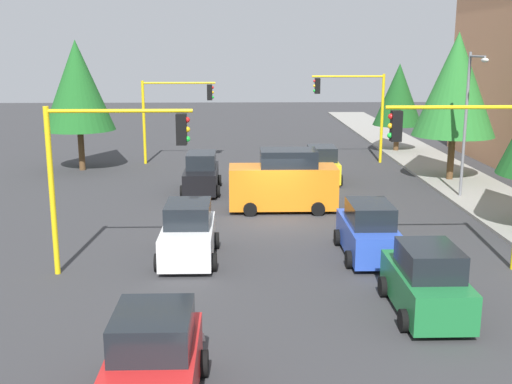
{
  "coord_description": "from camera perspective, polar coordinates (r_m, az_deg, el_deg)",
  "views": [
    {
      "loc": [
        25.55,
        -1.59,
        7.17
      ],
      "look_at": [
        -0.48,
        -0.86,
        1.2
      ],
      "focal_mm": 44.17,
      "sensor_mm": 36.0,
      "label": 1
    }
  ],
  "objects": [
    {
      "name": "car_yellow",
      "position": [
        34.63,
        5.94,
        2.4
      ],
      "size": [
        3.66,
        1.96,
        1.98
      ],
      "color": "yellow",
      "rests_on": "ground"
    },
    {
      "name": "tree_opposite_side",
      "position": [
        38.77,
        -15.87,
        9.25
      ],
      "size": [
        4.19,
        4.19,
        7.65
      ],
      "color": "brown",
      "rests_on": "ground"
    },
    {
      "name": "traffic_signal_far_left",
      "position": [
        40.34,
        8.87,
        8.2
      ],
      "size": [
        0.36,
        4.59,
        5.59
      ],
      "color": "yellow",
      "rests_on": "ground"
    },
    {
      "name": "street_lamp_curbside",
      "position": [
        31.22,
        18.76,
        7.05
      ],
      "size": [
        2.15,
        0.28,
        7.0
      ],
      "color": "slate",
      "rests_on": "ground"
    },
    {
      "name": "car_blue",
      "position": [
        22.39,
        10.13,
        -3.57
      ],
      "size": [
        4.04,
        1.93,
        1.98
      ],
      "color": "blue",
      "rests_on": "ground"
    },
    {
      "name": "tree_roadside_far",
      "position": [
        45.05,
        12.79,
        8.58
      ],
      "size": [
        3.39,
        3.39,
        6.15
      ],
      "color": "brown",
      "rests_on": "ground"
    },
    {
      "name": "tree_roadside_mid",
      "position": [
        35.55,
        17.65,
        9.25
      ],
      "size": [
        4.38,
        4.38,
        8.02
      ],
      "color": "brown",
      "rests_on": "ground"
    },
    {
      "name": "lane_arrow_near",
      "position": [
        15.82,
        -6.75,
        -14.1
      ],
      "size": [
        2.4,
        1.1,
        1.1
      ],
      "color": "silver",
      "rests_on": "ground"
    },
    {
      "name": "traffic_signal_near_right",
      "position": [
        20.24,
        -13.2,
        3.14
      ],
      "size": [
        0.36,
        4.59,
        5.43
      ],
      "color": "yellow",
      "rests_on": "ground"
    },
    {
      "name": "sidewalk_kerb",
      "position": [
        33.61,
        19.51,
        -0.03
      ],
      "size": [
        80.0,
        4.0,
        0.15
      ],
      "primitive_type": "cube",
      "color": "gray",
      "rests_on": "ground"
    },
    {
      "name": "delivery_van_orange",
      "position": [
        28.24,
        2.52,
        0.87
      ],
      "size": [
        2.22,
        4.8,
        2.77
      ],
      "color": "orange",
      "rests_on": "ground"
    },
    {
      "name": "traffic_signal_near_left",
      "position": [
        21.11,
        18.56,
        3.36
      ],
      "size": [
        0.36,
        4.59,
        5.51
      ],
      "color": "yellow",
      "rests_on": "ground"
    },
    {
      "name": "car_black",
      "position": [
        32.2,
        -4.97,
        1.63
      ],
      "size": [
        4.18,
        1.94,
        1.98
      ],
      "color": "black",
      "rests_on": "ground"
    },
    {
      "name": "car_white",
      "position": [
        21.91,
        -6.16,
        -3.8
      ],
      "size": [
        3.85,
        2.04,
        1.98
      ],
      "color": "white",
      "rests_on": "ground"
    },
    {
      "name": "car_red",
      "position": [
        13.42,
        -9.29,
        -15.12
      ],
      "size": [
        3.75,
        2.11,
        1.98
      ],
      "color": "red",
      "rests_on": "ground"
    },
    {
      "name": "ground_plane",
      "position": [
        26.58,
        1.88,
        -2.74
      ],
      "size": [
        120.0,
        120.0,
        0.0
      ],
      "primitive_type": "plane",
      "color": "#353538"
    },
    {
      "name": "car_green",
      "position": [
        18.04,
        15.17,
        -7.91
      ],
      "size": [
        3.82,
        1.98,
        1.98
      ],
      "color": "#1E7238",
      "rests_on": "ground"
    },
    {
      "name": "traffic_signal_far_right",
      "position": [
        39.91,
        -7.48,
        7.82
      ],
      "size": [
        0.36,
        4.59,
        5.21
      ],
      "color": "yellow",
      "rests_on": "ground"
    }
  ]
}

